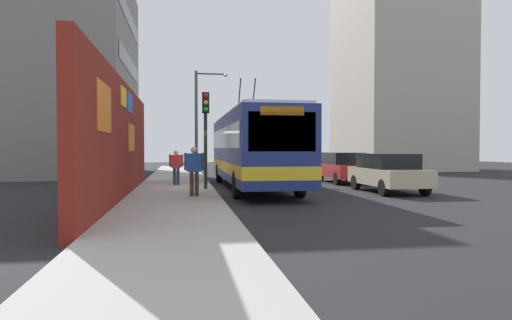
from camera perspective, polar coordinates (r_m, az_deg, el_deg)
The scene contains 12 objects.
ground_plane at distance 19.66m, azimuth -5.47°, elevation -3.78°, with size 80.00×80.00×0.00m, color #232326.
sidewalk_slab at distance 19.61m, azimuth -10.15°, elevation -3.59°, with size 48.00×3.20×0.15m, color #ADA8A0.
graffiti_wall at distance 16.29m, azimuth -16.52°, elevation 2.25°, with size 15.26×0.32×4.06m.
building_far_left at distance 34.03m, azimuth -22.96°, elevation 9.86°, with size 13.23×8.70×13.66m.
building_far_right at distance 41.45m, azimuth 17.32°, elevation 10.18°, with size 10.07×8.65×16.24m.
city_bus at distance 20.30m, azimuth -0.51°, elevation 1.64°, with size 12.45×2.58×5.12m.
parked_car_champagne at distance 19.28m, azimuth 16.24°, elevation -1.45°, with size 4.21×1.89×1.58m.
parked_car_red at distance 24.08m, azimuth 10.88°, elevation -0.85°, with size 4.15×1.84×1.58m.
pedestrian_midblock at distance 20.83m, azimuth -10.00°, elevation -0.59°, with size 0.22×0.64×1.56m.
pedestrian_at_curb at distance 15.73m, azimuth -7.78°, elevation -0.88°, with size 0.23×0.68×1.70m.
traffic_light at distance 18.49m, azimuth -6.35°, elevation 4.59°, with size 0.49×0.28×3.93m.
street_lamp at distance 27.24m, azimuth -7.01°, elevation 5.62°, with size 0.44×1.98×6.23m.
Camera 1 is at (-19.54, 1.31, 1.80)m, focal length 31.84 mm.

